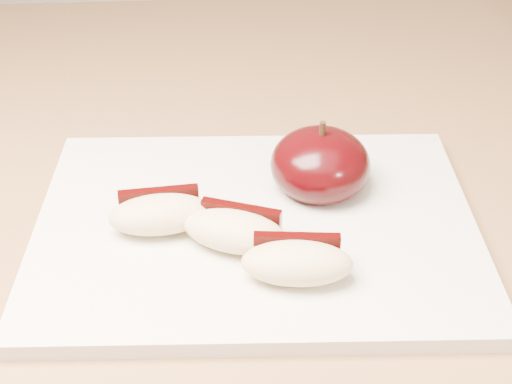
{
  "coord_description": "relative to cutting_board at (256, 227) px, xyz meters",
  "views": [
    {
      "loc": [
        -0.03,
        -0.03,
        1.22
      ],
      "look_at": [
        0.0,
        0.36,
        0.94
      ],
      "focal_mm": 50.0,
      "sensor_mm": 36.0,
      "label": 1
    }
  ],
  "objects": [
    {
      "name": "back_cabinet",
      "position": [
        -0.0,
        0.84,
        -0.44
      ],
      "size": [
        2.4,
        0.62,
        0.94
      ],
      "color": "silver",
      "rests_on": "ground"
    },
    {
      "name": "apple_half",
      "position": [
        0.05,
        0.04,
        0.02
      ],
      "size": [
        0.09,
        0.09,
        0.06
      ],
      "rotation": [
        0.0,
        0.0,
        0.33
      ],
      "color": "black",
      "rests_on": "cutting_board"
    },
    {
      "name": "apple_wedge_a",
      "position": [
        -0.07,
        -0.0,
        0.02
      ],
      "size": [
        0.07,
        0.04,
        0.03
      ],
      "rotation": [
        0.0,
        0.0,
        0.08
      ],
      "color": "#D3BB86",
      "rests_on": "cutting_board"
    },
    {
      "name": "cutting_board",
      "position": [
        0.0,
        0.0,
        0.0
      ],
      "size": [
        0.32,
        0.24,
        0.01
      ],
      "primitive_type": "cube",
      "rotation": [
        0.0,
        0.0,
        -0.05
      ],
      "color": "silver",
      "rests_on": "island_counter"
    },
    {
      "name": "apple_wedge_b",
      "position": [
        -0.02,
        -0.02,
        0.02
      ],
      "size": [
        0.08,
        0.06,
        0.03
      ],
      "rotation": [
        0.0,
        0.0,
        -0.35
      ],
      "color": "#D3BB86",
      "rests_on": "cutting_board"
    },
    {
      "name": "apple_wedge_c",
      "position": [
        0.02,
        -0.06,
        0.02
      ],
      "size": [
        0.07,
        0.04,
        0.03
      ],
      "rotation": [
        0.0,
        0.0,
        -0.1
      ],
      "color": "#D3BB86",
      "rests_on": "cutting_board"
    }
  ]
}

